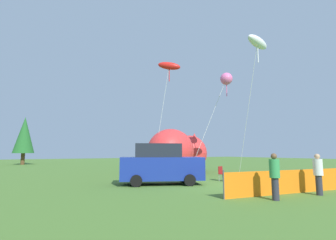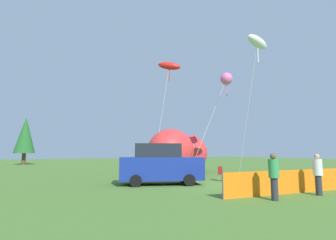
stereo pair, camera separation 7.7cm
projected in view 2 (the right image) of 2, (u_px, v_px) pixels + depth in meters
ground_plane at (211, 185)px, 13.72m from camera, size 120.00×120.00×0.00m
parked_car at (160, 165)px, 14.00m from camera, size 4.66×3.31×2.16m
folding_chair at (222, 173)px, 15.57m from camera, size 0.62×0.62×0.86m
inflatable_cat at (178, 153)px, 22.11m from camera, size 7.20×5.60×3.58m
safety_fence at (291, 182)px, 10.93m from camera, size 6.85×0.98×1.06m
spectator_in_green_shirt at (318, 172)px, 10.51m from camera, size 0.36×0.36×1.64m
spectator_in_red_shirt at (274, 175)px, 9.41m from camera, size 0.36×0.36×1.67m
kite_pink_octopus at (226, 79)px, 19.06m from camera, size 3.25×1.52×7.47m
kite_red_lizard at (169, 66)px, 21.38m from camera, size 2.25×1.64×9.20m
kite_white_ghost at (257, 43)px, 16.10m from camera, size 2.05×3.17×8.92m
horizon_tree_east at (25, 135)px, 36.03m from camera, size 2.73×2.73×6.52m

